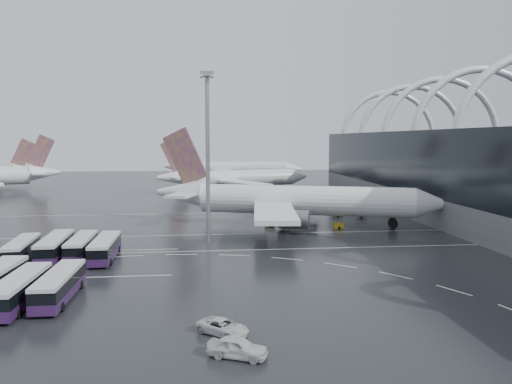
{
  "coord_description": "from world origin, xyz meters",
  "views": [
    {
      "loc": [
        -5.8,
        -81.63,
        17.94
      ],
      "look_at": [
        5.33,
        21.83,
        7.0
      ],
      "focal_mm": 35.0,
      "sensor_mm": 36.0,
      "label": 1
    }
  ],
  "objects": [
    {
      "name": "airliner_gate_b",
      "position": [
        4.64,
        87.16,
        4.69
      ],
      "size": [
        53.21,
        47.17,
        18.73
      ],
      "rotation": [
        0.0,
        0.0,
        0.27
      ],
      "color": "white",
      "rests_on": "ground"
    },
    {
      "name": "ground",
      "position": [
        0.0,
        0.0,
        0.0
      ],
      "size": [
        420.0,
        420.0,
        0.0
      ],
      "primitive_type": "plane",
      "color": "black",
      "rests_on": "ground"
    },
    {
      "name": "lane_marking_far",
      "position": [
        0.0,
        40.0,
        0.01
      ],
      "size": [
        120.0,
        0.25,
        0.01
      ],
      "primitive_type": "cube",
      "color": "silver",
      "rests_on": "ground"
    },
    {
      "name": "gse_cart_belly_d",
      "position": [
        30.25,
        28.6,
        0.66
      ],
      "size": [
        2.41,
        1.42,
        1.31
      ],
      "primitive_type": "cube",
      "color": "slate",
      "rests_on": "ground"
    },
    {
      "name": "bus_row_far_b",
      "position": [
        -25.69,
        -26.62,
        1.77
      ],
      "size": [
        3.34,
        13.12,
        3.21
      ],
      "rotation": [
        0.0,
        0.0,
        1.55
      ],
      "color": "#2E143F",
      "rests_on": "ground"
    },
    {
      "name": "gse_cart_belly_e",
      "position": [
        14.94,
        34.94,
        0.57
      ],
      "size": [
        2.08,
        1.23,
        1.13
      ],
      "primitive_type": "cube",
      "color": "#B98C18",
      "rests_on": "ground"
    },
    {
      "name": "bus_bay_line_north",
      "position": [
        -24.0,
        0.0,
        0.01
      ],
      "size": [
        28.0,
        0.25,
        0.01
      ],
      "primitive_type": "cube",
      "color": "silver",
      "rests_on": "ground"
    },
    {
      "name": "bus_row_near_d",
      "position": [
        -20.53,
        -5.88,
        1.76
      ],
      "size": [
        3.27,
        13.02,
        3.19
      ],
      "rotation": [
        0.0,
        0.0,
        1.59
      ],
      "color": "#2E143F",
      "rests_on": "ground"
    },
    {
      "name": "bus_row_near_b",
      "position": [
        -28.17,
        -4.69,
        1.82
      ],
      "size": [
        3.73,
        13.6,
        3.32
      ],
      "rotation": [
        0.0,
        0.0,
        1.62
      ],
      "color": "#2E143F",
      "rests_on": "ground"
    },
    {
      "name": "bus_bay_line_south",
      "position": [
        -24.0,
        -16.0,
        0.01
      ],
      "size": [
        28.0,
        0.25,
        0.01
      ],
      "primitive_type": "cube",
      "color": "silver",
      "rests_on": "ground"
    },
    {
      "name": "gse_cart_belly_c",
      "position": [
        8.2,
        21.34,
        0.54
      ],
      "size": [
        1.99,
        1.18,
        1.09
      ],
      "primitive_type": "cube",
      "color": "#B98C18",
      "rests_on": "ground"
    },
    {
      "name": "lane_marking_near",
      "position": [
        0.0,
        -2.0,
        0.01
      ],
      "size": [
        120.0,
        0.25,
        0.01
      ],
      "primitive_type": "cube",
      "color": "silver",
      "rests_on": "ground"
    },
    {
      "name": "airliner_main",
      "position": [
        12.42,
        20.62,
        5.18
      ],
      "size": [
        59.73,
        51.75,
        20.69
      ],
      "rotation": [
        0.0,
        0.0,
        -0.32
      ],
      "color": "white",
      "rests_on": "ground"
    },
    {
      "name": "lane_marking_mid",
      "position": [
        0.0,
        12.0,
        0.01
      ],
      "size": [
        120.0,
        0.25,
        0.01
      ],
      "primitive_type": "cube",
      "color": "silver",
      "rests_on": "ground"
    },
    {
      "name": "gse_cart_belly_a",
      "position": [
        21.52,
        15.84,
        0.55
      ],
      "size": [
        2.03,
        1.2,
        1.11
      ],
      "primitive_type": "cube",
      "color": "#B98C18",
      "rests_on": "ground"
    },
    {
      "name": "gse_cart_belly_b",
      "position": [
        25.63,
        31.87,
        0.65
      ],
      "size": [
        2.38,
        1.41,
        1.3
      ],
      "primitive_type": "cube",
      "color": "slate",
      "rests_on": "ground"
    },
    {
      "name": "floodlight_mast",
      "position": [
        -4.89,
        4.29,
        18.44
      ],
      "size": [
        2.25,
        2.25,
        29.32
      ],
      "color": "gray",
      "rests_on": "ground"
    },
    {
      "name": "bus_row_near_a",
      "position": [
        -32.78,
        -5.44,
        1.68
      ],
      "size": [
        3.83,
        12.6,
        3.06
      ],
      "rotation": [
        0.0,
        0.0,
        1.65
      ],
      "color": "#2E143F",
      "rests_on": "ground"
    },
    {
      "name": "van_curve_b",
      "position": [
        -3.09,
        -42.09,
        0.86
      ],
      "size": [
        5.44,
        3.83,
        1.72
      ],
      "primitive_type": "imported",
      "rotation": [
        0.0,
        0.0,
        1.17
      ],
      "color": "silver",
      "rests_on": "ground"
    },
    {
      "name": "airliner_gate_c",
      "position": [
        6.05,
        131.29,
        5.27
      ],
      "size": [
        59.07,
        53.78,
        21.09
      ],
      "rotation": [
        0.0,
        0.0,
        -0.18
      ],
      "color": "white",
      "rests_on": "ground"
    },
    {
      "name": "bus_row_far_c",
      "position": [
        -21.94,
        -25.08,
        1.72
      ],
      "size": [
        3.13,
        12.75,
        3.13
      ],
      "rotation": [
        0.0,
        0.0,
        1.56
      ],
      "color": "#2E143F",
      "rests_on": "ground"
    },
    {
      "name": "bus_row_near_c",
      "position": [
        -24.47,
        -3.81,
        1.68
      ],
      "size": [
        3.22,
        12.52,
        3.06
      ],
      "rotation": [
        0.0,
        0.0,
        1.6
      ],
      "color": "#2E143F",
      "rests_on": "ground"
    },
    {
      "name": "van_curve_a",
      "position": [
        -4.09,
        -37.05,
        0.71
      ],
      "size": [
        5.39,
        5.1,
        1.42
      ],
      "primitive_type": "imported",
      "rotation": [
        0.0,
        0.0,
        0.86
      ],
      "color": "silver",
      "rests_on": "ground"
    }
  ]
}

